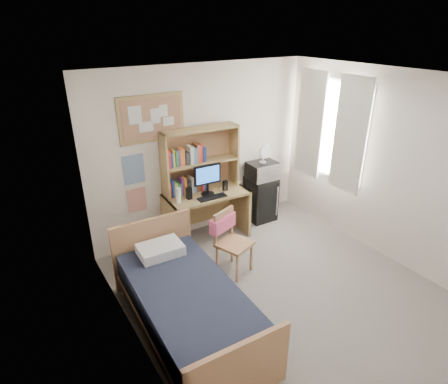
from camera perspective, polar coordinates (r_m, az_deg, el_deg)
floor at (r=4.88m, az=9.84°, el=-15.68°), size 3.60×4.20×0.02m
ceiling at (r=3.78m, az=12.77°, el=16.20°), size 3.60×4.20×0.02m
wall_back at (r=5.73m, az=-3.29°, el=6.11°), size 3.60×0.04×2.60m
wall_left at (r=3.32m, az=-12.60°, el=-9.19°), size 0.04×4.20×2.60m
wall_right at (r=5.48m, az=25.06°, el=2.88°), size 0.04×4.20×2.60m
window_unit at (r=6.04m, az=15.90°, el=9.14°), size 0.10×1.40×1.70m
curtain_left at (r=5.77m, az=18.61°, el=8.09°), size 0.04×0.55×1.70m
curtain_right at (r=6.28m, az=13.01°, el=10.02°), size 0.04×0.55×1.70m
bulletin_board at (r=5.23m, az=-10.97°, el=10.96°), size 0.94×0.03×0.64m
poster_wave at (r=5.32m, az=-13.59°, el=3.39°), size 0.30×0.01×0.42m
poster_japan at (r=5.51m, az=-13.12°, el=-1.17°), size 0.28×0.01×0.36m
desk at (r=5.76m, az=-2.70°, el=-3.65°), size 1.27×0.69×0.78m
desk_chair at (r=4.98m, az=1.62°, el=-7.85°), size 0.57×0.57×0.89m
mini_fridge at (r=6.37m, az=5.58°, el=-0.96°), size 0.46×0.46×0.75m
bed at (r=4.26m, az=-5.50°, el=-17.35°), size 1.09×2.05×0.55m
hutch at (r=5.54m, az=-3.58°, el=4.91°), size 1.18×0.36×0.95m
monitor at (r=5.45m, az=-2.54°, el=1.76°), size 0.42×0.05×0.45m
keyboard at (r=5.43m, az=-1.82°, el=-0.81°), size 0.44×0.16×0.02m
speaker_left at (r=5.39m, az=-5.35°, el=-0.19°), size 0.08×0.08×0.18m
speaker_right at (r=5.64m, az=0.20°, el=0.98°), size 0.07×0.07×0.16m
water_bottle at (r=5.28m, az=-6.95°, el=-0.53°), size 0.07×0.07×0.22m
hoodie at (r=4.96m, az=-0.22°, el=-4.71°), size 0.44×0.26×0.20m
microwave at (r=6.16m, az=5.88°, el=3.29°), size 0.49×0.38×0.27m
desk_fan at (r=6.06m, az=5.99°, el=5.74°), size 0.23×0.23×0.28m
pillow at (r=4.61m, az=-9.67°, el=-8.63°), size 0.53×0.38×0.12m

